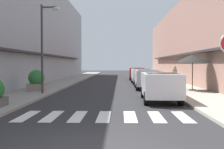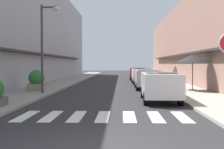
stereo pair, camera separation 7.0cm
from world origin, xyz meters
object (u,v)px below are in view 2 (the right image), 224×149
at_px(parked_car_mid, 147,77).
at_px(parked_car_distant, 137,72).
at_px(parked_car_far, 142,74).
at_px(planter_midblock, 37,81).
at_px(planter_far, 166,79).
at_px(street_lamp, 45,39).
at_px(parked_car_near, 160,84).
at_px(cafe_umbrella, 193,59).
at_px(pedestrian_walking_near, 175,77).

relative_size(parked_car_mid, parked_car_distant, 0.92).
bearing_deg(parked_car_far, planter_midblock, -133.37).
relative_size(parked_car_mid, parked_car_far, 0.96).
bearing_deg(planter_far, parked_car_mid, -115.29).
xyz_separation_m(planter_midblock, planter_far, (9.82, 7.04, -0.23)).
height_order(parked_car_distant, street_lamp, street_lamp).
xyz_separation_m(parked_car_near, parked_car_far, (0.00, 12.46, 0.00)).
xyz_separation_m(parked_car_near, planter_far, (2.12, 11.35, -0.36)).
relative_size(cafe_umbrella, planter_midblock, 1.74).
bearing_deg(street_lamp, parked_car_far, 55.62).
bearing_deg(parked_car_near, planter_far, 79.41).
relative_size(parked_car_mid, street_lamp, 0.75).
distance_m(parked_car_far, pedestrian_walking_near, 7.26).
bearing_deg(planter_midblock, planter_far, 35.66).
relative_size(parked_car_near, street_lamp, 0.78).
height_order(street_lamp, planter_far, street_lamp).
bearing_deg(parked_car_near, street_lamp, 157.76).
height_order(parked_car_mid, pedestrian_walking_near, pedestrian_walking_near).
bearing_deg(parked_car_near, planter_midblock, 150.75).
distance_m(parked_car_distant, cafe_umbrella, 14.94).
bearing_deg(planter_far, parked_car_distant, 104.75).
xyz_separation_m(parked_car_far, street_lamp, (-6.66, -9.73, 2.51)).
bearing_deg(parked_car_mid, street_lamp, -148.15).
relative_size(parked_car_far, parked_car_distant, 0.95).
relative_size(parked_car_far, pedestrian_walking_near, 2.53).
bearing_deg(parked_car_distant, parked_car_mid, -90.00).
bearing_deg(street_lamp, cafe_umbrella, 12.34).
bearing_deg(parked_car_far, parked_car_distant, 90.00).
height_order(planter_midblock, planter_far, planter_midblock).
xyz_separation_m(parked_car_mid, parked_car_distant, (-0.00, 12.55, 0.00)).
xyz_separation_m(parked_car_far, cafe_umbrella, (2.88, -7.65, 1.36)).
bearing_deg(pedestrian_walking_near, parked_car_distant, 9.52).
relative_size(street_lamp, planter_far, 5.62).
bearing_deg(planter_far, parked_car_far, 152.51).
bearing_deg(street_lamp, parked_car_mid, 31.85).
bearing_deg(parked_car_near, cafe_umbrella, 59.08).
bearing_deg(planter_far, street_lamp, -135.50).
distance_m(cafe_umbrella, planter_midblock, 10.69).
bearing_deg(parked_car_far, cafe_umbrella, -69.35).
bearing_deg(planter_midblock, cafe_umbrella, 2.71).
height_order(parked_car_far, pedestrian_walking_near, pedestrian_walking_near).
relative_size(planter_midblock, pedestrian_walking_near, 0.84).
xyz_separation_m(planter_far, pedestrian_walking_near, (-0.33, -5.93, 0.43)).
height_order(parked_car_near, pedestrian_walking_near, pedestrian_walking_near).
xyz_separation_m(parked_car_distant, pedestrian_walking_near, (1.79, -13.99, 0.08)).
relative_size(street_lamp, planter_midblock, 3.85).
distance_m(parked_car_near, parked_car_distant, 19.41).
bearing_deg(pedestrian_walking_near, cafe_umbrella, -116.93).
distance_m(parked_car_distant, planter_midblock, 16.95).
relative_size(parked_car_distant, planter_far, 4.61).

